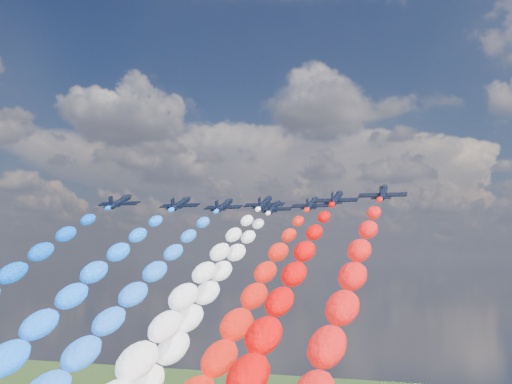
% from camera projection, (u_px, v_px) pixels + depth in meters
% --- Properties ---
extents(jet_0, '(9.72, 12.72, 6.47)m').
position_uv_depth(jet_0, '(120.00, 202.00, 138.62)').
color(jet_0, black).
extents(jet_1, '(9.23, 12.37, 6.47)m').
position_uv_depth(jet_1, '(181.00, 204.00, 143.69)').
color(jet_1, black).
extents(trail_1, '(5.97, 100.61, 56.24)m').
position_uv_depth(trail_1, '(23.00, 361.00, 91.80)').
color(trail_1, '#116AFF').
extents(jet_2, '(9.06, 12.24, 6.47)m').
position_uv_depth(jet_2, '(224.00, 206.00, 148.66)').
color(jet_2, black).
extents(trail_2, '(5.97, 100.61, 56.24)m').
position_uv_depth(trail_2, '(97.00, 356.00, 96.78)').
color(trail_2, blue).
extents(jet_3, '(9.39, 12.49, 6.47)m').
position_uv_depth(jet_3, '(265.00, 203.00, 141.77)').
color(jet_3, black).
extents(trail_3, '(5.97, 100.61, 56.24)m').
position_uv_depth(trail_3, '(152.00, 363.00, 89.89)').
color(trail_3, white).
extents(jet_4, '(9.14, 12.31, 6.47)m').
position_uv_depth(jet_4, '(274.00, 207.00, 153.99)').
color(jet_4, black).
extents(trail_4, '(5.97, 100.61, 56.24)m').
position_uv_depth(trail_4, '(180.00, 350.00, 102.11)').
color(trail_4, white).
extents(jet_5, '(9.09, 12.27, 6.47)m').
position_uv_depth(jet_5, '(312.00, 204.00, 143.94)').
color(jet_5, black).
extents(trail_5, '(5.97, 100.61, 56.24)m').
position_uv_depth(trail_5, '(228.00, 361.00, 92.06)').
color(trail_5, red).
extents(jet_6, '(8.98, 12.19, 6.47)m').
position_uv_depth(jet_6, '(337.00, 198.00, 130.53)').
color(jet_6, black).
extents(trail_6, '(5.97, 100.61, 56.24)m').
position_uv_depth(trail_6, '(255.00, 378.00, 78.65)').
color(trail_6, '#D50404').
extents(jet_7, '(9.29, 12.41, 6.47)m').
position_uv_depth(jet_7, '(383.00, 193.00, 119.69)').
color(jet_7, black).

